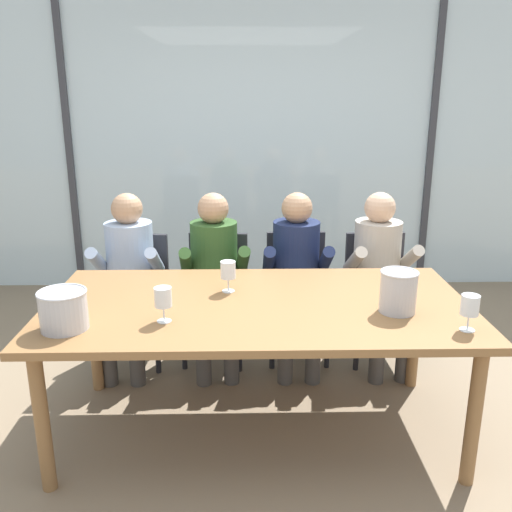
{
  "coord_description": "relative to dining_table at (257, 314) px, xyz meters",
  "views": [
    {
      "loc": [
        -0.07,
        -2.7,
        1.84
      ],
      "look_at": [
        0.0,
        0.35,
        0.92
      ],
      "focal_mm": 38.57,
      "sensor_mm": 36.0,
      "label": 1
    }
  ],
  "objects": [
    {
      "name": "dining_table",
      "position": [
        0.0,
        0.0,
        0.0
      ],
      "size": [
        2.22,
        1.13,
        0.77
      ],
      "color": "olive",
      "rests_on": "ground"
    },
    {
      "name": "person_pale_blue_shirt",
      "position": [
        -0.85,
        0.84,
        -0.02
      ],
      "size": [
        0.46,
        0.61,
        1.19
      ],
      "rotation": [
        0.0,
        0.0,
        -0.01
      ],
      "color": "#9EB2D1",
      "rests_on": "ground"
    },
    {
      "name": "hillside_vineyard",
      "position": [
        0.0,
        5.76,
        0.25
      ],
      "size": [
        13.42,
        2.4,
        1.9
      ],
      "primitive_type": "cube",
      "color": "#386633",
      "rests_on": "ground"
    },
    {
      "name": "window_mullion_right",
      "position": [
        1.67,
        2.45,
        0.6
      ],
      "size": [
        0.06,
        0.06,
        2.6
      ],
      "primitive_type": "cube",
      "color": "#38383D",
      "rests_on": "ground"
    },
    {
      "name": "ice_bucket_secondary",
      "position": [
        -0.91,
        -0.31,
        0.16
      ],
      "size": [
        0.23,
        0.23,
        0.19
      ],
      "color": "#B7B7BC",
      "rests_on": "dining_table"
    },
    {
      "name": "person_olive_shirt",
      "position": [
        -0.27,
        0.84,
        -0.02
      ],
      "size": [
        0.48,
        0.63,
        1.19
      ],
      "rotation": [
        0.0,
        0.0,
        0.07
      ],
      "color": "#2D5123",
      "rests_on": "ground"
    },
    {
      "name": "person_navy_polo",
      "position": [
        0.29,
        0.84,
        -0.02
      ],
      "size": [
        0.46,
        0.61,
        1.19
      ],
      "rotation": [
        0.0,
        0.0,
        -0.01
      ],
      "color": "#192347",
      "rests_on": "ground"
    },
    {
      "name": "wine_glass_center_pour",
      "position": [
        0.97,
        -0.37,
        0.19
      ],
      "size": [
        0.08,
        0.08,
        0.17
      ],
      "color": "silver",
      "rests_on": "dining_table"
    },
    {
      "name": "chair_center",
      "position": [
        0.3,
        1.0,
        -0.2
      ],
      "size": [
        0.45,
        0.45,
        0.87
      ],
      "rotation": [
        0.0,
        0.0,
        0.01
      ],
      "color": "#232328",
      "rests_on": "ground"
    },
    {
      "name": "person_beige_jumper",
      "position": [
        0.85,
        0.84,
        -0.02
      ],
      "size": [
        0.48,
        0.63,
        1.19
      ],
      "rotation": [
        0.0,
        0.0,
        0.08
      ],
      "color": "#B7AD9E",
      "rests_on": "ground"
    },
    {
      "name": "chair_right_of_center",
      "position": [
        0.87,
        0.97,
        -0.2
      ],
      "size": [
        0.45,
        0.45,
        0.87
      ],
      "rotation": [
        0.0,
        0.0,
        0.03
      ],
      "color": "#232328",
      "rests_on": "ground"
    },
    {
      "name": "wine_glass_by_left_taster",
      "position": [
        -0.46,
        -0.24,
        0.19
      ],
      "size": [
        0.08,
        0.08,
        0.17
      ],
      "color": "silver",
      "rests_on": "dining_table"
    },
    {
      "name": "chair_left_of_center",
      "position": [
        -0.27,
        0.98,
        -0.2
      ],
      "size": [
        0.48,
        0.48,
        0.87
      ],
      "rotation": [
        0.0,
        0.0,
        -0.1
      ],
      "color": "#232328",
      "rests_on": "ground"
    },
    {
      "name": "window_mullion_left",
      "position": [
        -1.67,
        2.45,
        0.6
      ],
      "size": [
        0.06,
        0.06,
        2.6
      ],
      "primitive_type": "cube",
      "color": "#38383D",
      "rests_on": "ground"
    },
    {
      "name": "wine_glass_near_bucket",
      "position": [
        -0.16,
        0.17,
        0.19
      ],
      "size": [
        0.08,
        0.08,
        0.17
      ],
      "color": "silver",
      "rests_on": "dining_table"
    },
    {
      "name": "window_glass_panel",
      "position": [
        0.0,
        2.47,
        0.6
      ],
      "size": [
        7.42,
        0.03,
        2.6
      ],
      "primitive_type": "cube",
      "color": "silver",
      "rests_on": "ground"
    },
    {
      "name": "ice_bucket_primary",
      "position": [
        0.7,
        -0.14,
        0.18
      ],
      "size": [
        0.19,
        0.19,
        0.22
      ],
      "color": "#B7B7BC",
      "rests_on": "dining_table"
    },
    {
      "name": "chair_near_curtain",
      "position": [
        -0.83,
        0.96,
        -0.2
      ],
      "size": [
        0.47,
        0.47,
        0.87
      ],
      "rotation": [
        0.0,
        0.0,
        -0.06
      ],
      "color": "#232328",
      "rests_on": "ground"
    },
    {
      "name": "ground",
      "position": [
        0.0,
        1.0,
        -0.7
      ],
      "size": [
        14.0,
        14.0,
        0.0
      ],
      "primitive_type": "plane",
      "color": "#847056"
    }
  ]
}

